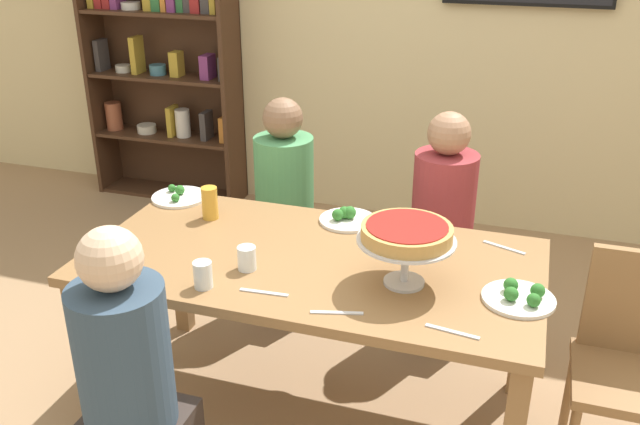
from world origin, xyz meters
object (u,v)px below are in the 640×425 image
(deep_dish_pizza_stand, at_px, (407,236))
(cutlery_knife_near, at_px, (452,332))
(diner_far_right, at_px, (440,243))
(beer_glass_amber_tall, at_px, (210,203))
(dining_table, at_px, (312,276))
(cutlery_fork_far, at_px, (337,313))
(cutlery_fork_near, at_px, (419,234))
(salad_plate_spare, at_px, (179,196))
(cutlery_spare_fork, at_px, (504,248))
(bookshelf, at_px, (161,37))
(diner_far_left, at_px, (285,222))
(salad_plate_far_diner, at_px, (520,296))
(water_glass_clear_near, at_px, (203,275))
(cutlery_knife_far, at_px, (264,292))
(diner_near_left, at_px, (131,410))
(chair_head_east, at_px, (630,358))
(water_glass_clear_far, at_px, (247,258))
(salad_plate_near_diner, at_px, (347,218))

(deep_dish_pizza_stand, relative_size, cutlery_knife_near, 1.98)
(diner_far_right, xyz_separation_m, beer_glass_amber_tall, (-0.94, -0.57, 0.32))
(dining_table, distance_m, cutlery_fork_far, 0.42)
(cutlery_knife_near, bearing_deg, cutlery_fork_near, 117.49)
(dining_table, relative_size, salad_plate_spare, 6.87)
(salad_plate_spare, height_order, cutlery_spare_fork, salad_plate_spare)
(bookshelf, xyz_separation_m, cutlery_spare_fork, (2.49, -1.70, -0.42))
(diner_far_left, relative_size, salad_plate_far_diner, 4.53)
(diner_far_right, xyz_separation_m, deep_dish_pizza_stand, (-0.02, -0.87, 0.44))
(cutlery_fork_near, bearing_deg, bookshelf, -55.84)
(water_glass_clear_near, bearing_deg, beer_glass_amber_tall, 113.81)
(beer_glass_amber_tall, height_order, cutlery_knife_far, beer_glass_amber_tall)
(water_glass_clear_near, distance_m, cutlery_knife_far, 0.23)
(deep_dish_pizza_stand, distance_m, salad_plate_spare, 1.26)
(cutlery_knife_far, bearing_deg, beer_glass_amber_tall, 127.89)
(salad_plate_far_diner, xyz_separation_m, cutlery_knife_far, (-0.87, -0.22, -0.02))
(cutlery_fork_far, bearing_deg, cutlery_knife_near, -13.85)
(diner_far_right, relative_size, water_glass_clear_near, 11.42)
(diner_near_left, height_order, cutlery_spare_fork, diner_near_left)
(water_glass_clear_near, relative_size, cutlery_fork_near, 0.56)
(cutlery_knife_far, bearing_deg, cutlery_fork_far, -13.35)
(chair_head_east, bearing_deg, cutlery_spare_fork, -26.33)
(salad_plate_spare, xyz_separation_m, cutlery_spare_fork, (1.49, -0.05, -0.01))
(beer_glass_amber_tall, bearing_deg, water_glass_clear_far, -48.11)
(chair_head_east, xyz_separation_m, cutlery_knife_near, (-0.61, -0.42, 0.26))
(salad_plate_spare, relative_size, cutlery_spare_fork, 1.43)
(water_glass_clear_near, bearing_deg, diner_near_left, -100.61)
(cutlery_knife_far, bearing_deg, bookshelf, 122.34)
(bookshelf, height_order, cutlery_spare_fork, bookshelf)
(beer_glass_amber_tall, bearing_deg, salad_plate_far_diner, -12.57)
(diner_near_left, xyz_separation_m, cutlery_knife_far, (0.30, 0.44, 0.25))
(diner_far_right, xyz_separation_m, salad_plate_spare, (-1.18, -0.41, 0.26))
(salad_plate_near_diner, relative_size, salad_plate_far_diner, 0.98)
(salad_plate_far_diner, relative_size, water_glass_clear_far, 2.74)
(diner_near_left, xyz_separation_m, salad_plate_far_diner, (1.17, 0.66, 0.27))
(dining_table, relative_size, salad_plate_far_diner, 6.96)
(diner_near_left, bearing_deg, diner_far_left, 1.22)
(chair_head_east, distance_m, water_glass_clear_near, 1.59)
(diner_near_left, bearing_deg, salad_plate_spare, 20.02)
(diner_far_left, xyz_separation_m, salad_plate_near_diner, (0.45, -0.41, 0.27))
(diner_far_right, bearing_deg, salad_plate_near_diner, -40.81)
(chair_head_east, height_order, deep_dish_pizza_stand, deep_dish_pizza_stand)
(dining_table, bearing_deg, salad_plate_near_diner, 84.03)
(cutlery_fork_near, bearing_deg, diner_far_right, -112.35)
(diner_far_left, distance_m, diner_near_left, 1.52)
(salad_plate_far_diner, bearing_deg, chair_head_east, 20.15)
(cutlery_knife_near, bearing_deg, beer_glass_amber_tall, 162.15)
(water_glass_clear_far, xyz_separation_m, cutlery_fork_far, (0.41, -0.19, -0.04))
(chair_head_east, bearing_deg, cutlery_knife_far, 16.37)
(cutlery_spare_fork, bearing_deg, cutlery_fork_far, 74.34)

